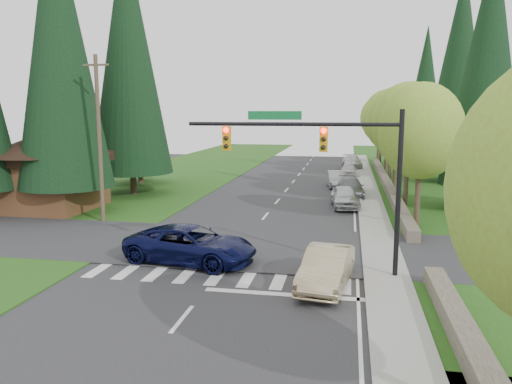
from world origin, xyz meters
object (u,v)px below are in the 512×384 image
(parked_car_b, at_px, (350,188))
(parked_car_d, at_px, (348,170))
(parked_car_a, at_px, (345,197))
(parked_car_c, at_px, (337,179))
(suv_navy, at_px, (191,245))
(sedan_champagne, at_px, (327,268))
(parked_car_e, at_px, (352,162))

(parked_car_b, height_order, parked_car_d, parked_car_b)
(parked_car_a, height_order, parked_car_c, parked_car_a)
(suv_navy, bearing_deg, parked_car_b, -9.90)
(sedan_champagne, height_order, parked_car_c, sedan_champagne)
(parked_car_a, xyz_separation_m, parked_car_d, (0.19, 17.65, -0.08))
(parked_car_a, bearing_deg, suv_navy, -121.53)
(parked_car_e, bearing_deg, suv_navy, -106.45)
(sedan_champagne, distance_m, parked_car_e, 41.75)
(sedan_champagne, xyz_separation_m, parked_car_b, (0.89, 21.14, -0.03))
(parked_car_b, distance_m, parked_car_d, 13.02)
(parked_car_b, relative_size, parked_car_c, 1.16)
(sedan_champagne, distance_m, parked_car_d, 34.17)
(sedan_champagne, xyz_separation_m, parked_car_d, (0.72, 34.16, -0.08))
(sedan_champagne, bearing_deg, parked_car_e, 96.01)
(sedan_champagne, height_order, suv_navy, suv_navy)
(parked_car_d, distance_m, parked_car_e, 7.58)
(parked_car_c, bearing_deg, parked_car_b, -83.28)
(suv_navy, relative_size, parked_car_b, 1.17)
(suv_navy, distance_m, parked_car_b, 20.33)
(suv_navy, height_order, parked_car_d, suv_navy)
(parked_car_d, bearing_deg, parked_car_e, 88.05)
(parked_car_c, height_order, parked_car_e, parked_car_e)
(parked_car_a, relative_size, parked_car_b, 0.89)
(suv_navy, relative_size, parked_car_d, 1.49)
(suv_navy, bearing_deg, sedan_champagne, -98.37)
(sedan_champagne, xyz_separation_m, parked_car_c, (-0.30, 26.06, -0.04))
(parked_car_e, bearing_deg, parked_car_c, -101.25)
(sedan_champagne, relative_size, parked_car_c, 1.06)
(parked_car_c, bearing_deg, parked_car_a, -91.90)
(sedan_champagne, distance_m, parked_car_b, 21.16)
(parked_car_e, bearing_deg, parked_car_a, -97.44)
(suv_navy, distance_m, parked_car_d, 32.82)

